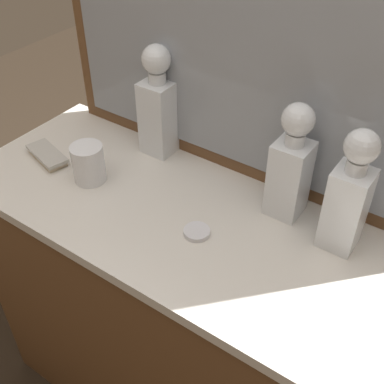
# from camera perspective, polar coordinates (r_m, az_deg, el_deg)

# --- Properties ---
(dresser) EXTENTS (1.26, 0.50, 0.88)m
(dresser) POSITION_cam_1_polar(r_m,az_deg,el_deg) (1.52, 0.00, -15.42)
(dresser) COLOR brown
(dresser) RESTS_ON ground_plane
(dresser_mirror) EXTENTS (1.12, 0.03, 0.79)m
(dresser_mirror) POSITION_cam_1_polar(r_m,az_deg,el_deg) (1.15, 6.98, 18.39)
(dresser_mirror) COLOR brown
(dresser_mirror) RESTS_ON dresser
(crystal_decanter_far_left) EXTENTS (0.08, 0.08, 0.30)m
(crystal_decanter_far_left) POSITION_cam_1_polar(r_m,az_deg,el_deg) (1.10, 17.69, -1.13)
(crystal_decanter_far_left) COLOR white
(crystal_decanter_far_left) RESTS_ON dresser
(crystal_decanter_left) EXTENTS (0.08, 0.08, 0.30)m
(crystal_decanter_left) POSITION_cam_1_polar(r_m,az_deg,el_deg) (1.16, 11.37, 2.33)
(crystal_decanter_left) COLOR white
(crystal_decanter_left) RESTS_ON dresser
(crystal_decanter_front) EXTENTS (0.09, 0.09, 0.32)m
(crystal_decanter_front) POSITION_cam_1_polar(r_m,az_deg,el_deg) (1.35, -3.90, 9.48)
(crystal_decanter_front) COLOR white
(crystal_decanter_front) RESTS_ON dresser
(crystal_tumbler_left) EXTENTS (0.09, 0.09, 0.10)m
(crystal_tumbler_left) POSITION_cam_1_polar(r_m,az_deg,el_deg) (1.31, -11.98, 3.14)
(crystal_tumbler_left) COLOR white
(crystal_tumbler_left) RESTS_ON dresser
(silver_brush_rear) EXTENTS (0.15, 0.10, 0.02)m
(silver_brush_rear) POSITION_cam_1_polar(r_m,az_deg,el_deg) (1.43, -16.53, 4.10)
(silver_brush_rear) COLOR #B7A88C
(silver_brush_rear) RESTS_ON dresser
(porcelain_dish) EXTENTS (0.06, 0.06, 0.01)m
(porcelain_dish) POSITION_cam_1_polar(r_m,az_deg,el_deg) (1.14, 0.56, -4.69)
(porcelain_dish) COLOR silver
(porcelain_dish) RESTS_ON dresser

